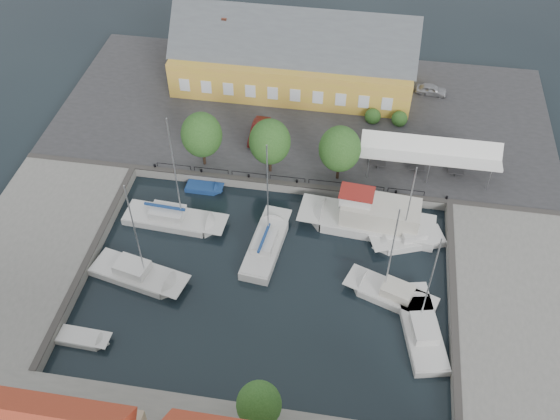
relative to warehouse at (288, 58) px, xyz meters
name	(u,v)px	position (x,y,z in m)	size (l,w,h in m)	color
ground	(270,267)	(2.60, -28.36, -4.43)	(140.00, 140.00, 0.00)	black
north_quay	(303,114)	(2.60, -5.36, -3.93)	(56.00, 26.00, 1.00)	#2D2D30
west_quay	(32,251)	(-19.40, -30.36, -3.93)	(12.00, 24.00, 1.00)	slate
east_quay	(521,314)	(24.60, -30.36, -3.93)	(12.00, 24.00, 1.00)	slate
quay_edge_fittings	(278,222)	(2.62, -23.61, -3.37)	(56.00, 24.72, 0.40)	#383533
warehouse	(288,58)	(0.00, 0.00, 0.00)	(28.56, 14.00, 9.55)	gold
tent_canopy	(430,152)	(16.60, -13.86, -0.74)	(14.00, 4.00, 2.83)	white
quay_trees	(270,142)	(0.60, -16.36, 0.45)	(18.20, 4.20, 6.30)	black
car_silver	(431,90)	(17.21, 0.33, -2.79)	(1.50, 3.72, 1.27)	#A2A3AA
car_red	(259,131)	(-1.54, -11.02, -2.64)	(1.67, 4.78, 1.57)	#5A1614
center_sailboat	(266,247)	(1.88, -26.23, -4.06)	(3.62, 9.30, 12.46)	silver
trawler	(372,219)	(11.51, -21.69, -3.41)	(13.58, 4.96, 5.00)	silver
east_boat_a	(409,241)	(15.10, -23.26, -4.17)	(7.39, 4.65, 10.24)	silver
east_boat_b	(393,296)	(13.82, -29.99, -4.17)	(8.54, 5.27, 11.22)	silver
east_boat_c	(421,331)	(16.30, -33.29, -4.17)	(4.67, 9.29, 11.41)	silver
west_boat_a	(173,220)	(-7.74, -24.15, -4.16)	(10.42, 3.51, 13.33)	silver
west_boat_c	(137,275)	(-8.96, -31.34, -4.17)	(9.45, 4.82, 12.20)	silver
launch_sw	(84,339)	(-11.27, -38.44, -4.34)	(4.55, 1.84, 0.98)	silver
launch_nw	(204,189)	(-5.88, -19.17, -4.34)	(3.95, 1.61, 0.88)	navy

